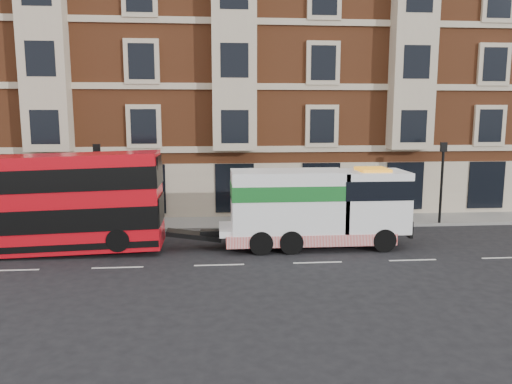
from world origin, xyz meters
TOP-DOWN VIEW (x-y plane):
  - ground at (0.00, 0.00)m, footprint 120.00×120.00m
  - sidewalk at (0.00, 7.50)m, footprint 90.00×3.00m
  - victorian_terrace at (0.50, 15.00)m, footprint 45.00×12.00m
  - lamp_post_west at (-6.00, 6.20)m, footprint 0.35×0.15m
  - lamp_post_east at (12.00, 6.20)m, footprint 0.35×0.15m
  - double_decker_bus at (-7.75, 2.43)m, footprint 10.51×2.41m
  - tow_truck at (4.30, 2.43)m, footprint 8.41×2.49m

SIDE VIEW (x-z plane):
  - ground at x=0.00m, z-range 0.00..0.00m
  - sidewalk at x=0.00m, z-range 0.00..0.15m
  - tow_truck at x=4.30m, z-range 0.11..3.61m
  - double_decker_bus at x=-7.75m, z-range 0.13..4.38m
  - lamp_post_west at x=-6.00m, z-range 0.50..4.85m
  - lamp_post_east at x=12.00m, z-range 0.50..4.85m
  - victorian_terrace at x=0.50m, z-range -0.13..20.27m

